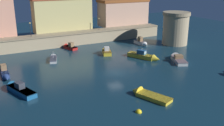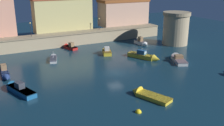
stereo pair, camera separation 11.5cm
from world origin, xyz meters
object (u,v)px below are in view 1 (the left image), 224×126
quay_lamp_1 (99,22)px  moored_boat_0 (53,58)px  quay_lamp_0 (30,27)px  moored_boat_7 (18,88)px  moored_boat_4 (146,94)px  moored_boat_1 (69,47)px  moored_boat_6 (177,58)px  moored_boat_5 (106,51)px  fortress_tower (175,28)px  moored_boat_8 (5,73)px  mooring_buoy_0 (139,112)px  moored_boat_9 (142,43)px  moored_boat_3 (145,56)px

quay_lamp_1 → moored_boat_0: quay_lamp_1 is taller
quay_lamp_0 → moored_boat_0: 11.37m
quay_lamp_1 → moored_boat_7: (-23.67, -22.74, -4.50)m
moored_boat_4 → moored_boat_7: size_ratio=0.87×
moored_boat_1 → moored_boat_6: bearing=-156.1°
quay_lamp_0 → moored_boat_5: 18.03m
quay_lamp_0 → moored_boat_4: 34.10m
quay_lamp_1 → moored_boat_4: bearing=-104.5°
fortress_tower → moored_boat_8: size_ratio=1.17×
quay_lamp_1 → moored_boat_6: quay_lamp_1 is taller
moored_boat_0 → mooring_buoy_0: 26.03m
fortress_tower → moored_boat_9: (-7.56, 3.19, -3.41)m
moored_boat_1 → moored_boat_6: (15.82, -18.79, -0.00)m
quay_lamp_1 → moored_boat_1: quay_lamp_1 is taller
fortress_tower → moored_boat_9: fortress_tower is taller
mooring_buoy_0 → moored_boat_8: bearing=121.5°
fortress_tower → moored_boat_1: (-24.33, 8.16, -3.54)m
fortress_tower → moored_boat_1: fortress_tower is taller
moored_boat_3 → quay_lamp_1: bearing=160.6°
quay_lamp_0 → moored_boat_5: size_ratio=0.72×
quay_lamp_1 → moored_boat_3: quay_lamp_1 is taller
quay_lamp_0 → moored_boat_3: quay_lamp_0 is taller
fortress_tower → moored_boat_6: (-8.51, -10.63, -3.54)m
quay_lamp_0 → moored_boat_1: quay_lamp_0 is taller
moored_boat_6 → moored_boat_3: bearing=75.9°
moored_boat_0 → moored_boat_4: (6.44, -22.56, -0.02)m
moored_boat_1 → mooring_buoy_0: bearing=159.5°
moored_boat_3 → moored_boat_8: moored_boat_3 is taller
moored_boat_0 → moored_boat_7: 15.38m
moored_boat_9 → moored_boat_4: bearing=-33.8°
moored_boat_8 → mooring_buoy_0: 24.40m
moored_boat_5 → moored_boat_0: bearing=104.2°
quay_lamp_1 → moored_boat_0: size_ratio=0.57×
moored_boat_5 → moored_boat_7: (-20.03, -11.43, -0.05)m
fortress_tower → moored_boat_1: bearing=161.5°
moored_boat_3 → moored_boat_9: moored_boat_3 is taller
moored_boat_3 → moored_boat_4: 17.61m
moored_boat_4 → moored_boat_9: size_ratio=1.28×
moored_boat_0 → moored_boat_5: (11.25, -1.20, 0.22)m
moored_boat_3 → moored_boat_6: size_ratio=1.07×
moored_boat_6 → moored_boat_7: 30.14m
moored_boat_4 → moored_boat_6: size_ratio=0.94×
fortress_tower → mooring_buoy_0: bearing=-137.7°
moored_boat_3 → moored_boat_8: 26.31m
fortress_tower → quay_lamp_1: size_ratio=2.62×
quay_lamp_1 → moored_boat_5: 12.69m
mooring_buoy_0 → moored_boat_4: bearing=44.2°
quay_lamp_0 → moored_boat_6: (23.38, -22.21, -4.66)m
moored_boat_5 → moored_boat_8: (-20.92, -3.84, 0.02)m
moored_boat_1 → moored_boat_7: (-14.32, -19.32, 0.03)m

